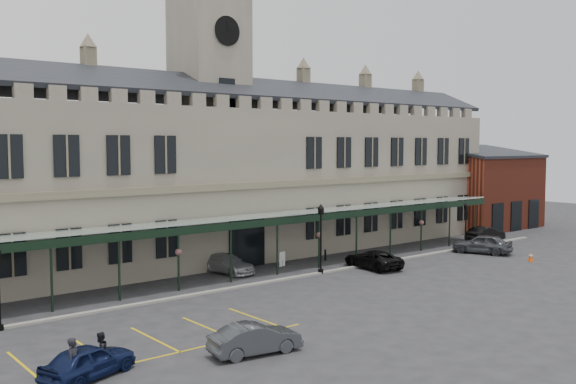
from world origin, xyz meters
TOP-DOWN VIEW (x-y plane):
  - ground at (0.00, 0.00)m, footprint 140.00×140.00m
  - station_building at (0.00, 15.91)m, footprint 60.00×10.36m
  - clock_tower at (0.00, 16.00)m, footprint 5.60×5.60m
  - canopy at (0.00, 7.46)m, footprint 50.00×4.10m
  - brick_annex at (34.00, 12.97)m, footprint 12.40×8.36m
  - kerb at (0.00, 5.50)m, footprint 60.00×0.40m
  - parking_markings at (-14.00, -1.50)m, footprint 16.00×6.00m
  - tree_behind_mid at (8.00, 25.00)m, footprint 6.00×6.00m
  - tree_behind_right at (24.00, 25.00)m, footprint 6.00×6.00m
  - lamp_post_mid at (2.63, 5.49)m, footprint 0.48×0.48m
  - lamp_post_right at (20.08, 5.54)m, footprint 0.39×0.39m
  - traffic_cone at (18.85, -1.51)m, footprint 0.46×0.46m
  - sign_board at (2.22, 9.42)m, footprint 0.65×0.16m
  - bollard_left at (-1.07, 10.09)m, footprint 0.15×0.15m
  - bollard_right at (6.42, 9.12)m, footprint 0.16×0.16m
  - car_left_a at (-18.42, -3.90)m, footprint 4.39×2.89m
  - car_left_b at (-11.50, -5.75)m, footprint 4.36×2.10m
  - car_taxi at (-2.45, 10.00)m, footprint 2.62×4.92m
  - car_van at (7.00, 4.49)m, footprint 2.66×5.08m
  - car_right_a at (19.00, 3.07)m, footprint 3.63×5.29m
  - car_right_b at (25.00, 6.73)m, footprint 4.44×1.71m
  - person_a at (-19.20, -4.43)m, footprint 0.83×0.81m
  - person_b at (-17.74, -3.47)m, footprint 1.00×0.93m

SIDE VIEW (x-z plane):
  - ground at x=0.00m, z-range 0.00..0.00m
  - parking_markings at x=-14.00m, z-range -0.01..0.01m
  - kerb at x=0.00m, z-range 0.00..0.12m
  - traffic_cone at x=18.85m, z-range -0.01..0.72m
  - bollard_left at x=-1.07m, z-range 0.00..0.85m
  - bollard_right at x=6.42m, z-range 0.00..0.88m
  - sign_board at x=2.22m, z-range -0.01..1.10m
  - car_taxi at x=-2.45m, z-range 0.00..1.36m
  - car_van at x=7.00m, z-range 0.00..1.36m
  - car_left_b at x=-11.50m, z-range 0.00..1.38m
  - car_left_a at x=-18.42m, z-range 0.00..1.39m
  - car_right_b at x=25.00m, z-range 0.00..1.44m
  - person_b at x=-17.74m, z-range 0.00..1.64m
  - car_right_a at x=19.00m, z-range 0.00..1.67m
  - person_a at x=-19.20m, z-range 0.00..1.92m
  - canopy at x=0.00m, z-range 0.25..4.55m
  - lamp_post_right at x=20.08m, z-range 0.38..4.53m
  - lamp_post_mid at x=2.63m, z-range 0.47..5.52m
  - brick_annex at x=34.00m, z-range -0.46..8.77m
  - station_building at x=0.00m, z-range -2.18..15.12m
  - tree_behind_mid at x=8.00m, z-range 4.81..20.81m
  - tree_behind_right at x=24.00m, z-range 4.81..20.81m
  - clock_tower at x=0.00m, z-range 0.71..25.51m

